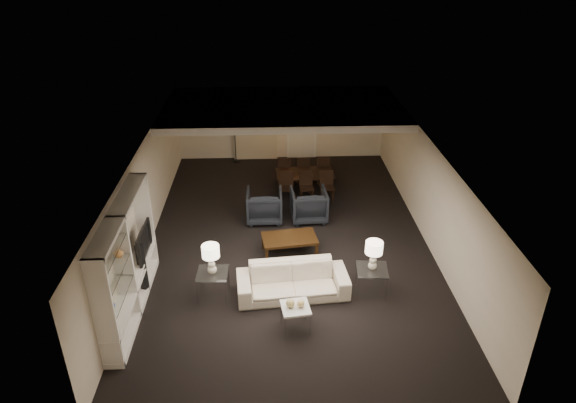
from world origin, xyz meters
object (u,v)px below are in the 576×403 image
Objects in this scene: chair_nr at (327,187)px; chair_nl at (286,188)px; sofa at (293,281)px; television at (139,242)px; armchair_right at (309,205)px; floor_lamp at (235,138)px; vase_amber at (118,253)px; chair_nm at (307,187)px; marble_table at (295,318)px; coffee_table at (289,245)px; vase_blue at (110,305)px; chair_fm at (304,169)px; side_table_left at (213,285)px; armchair_left at (264,206)px; side_table_right at (371,281)px; table_lamp_left at (211,260)px; table_lamp_right at (373,256)px; floor_speaker at (142,269)px; pendant_light at (293,123)px; chair_fl at (284,169)px; dining_table at (305,182)px; chair_fr at (323,169)px.

chair_nl is at bearing 177.46° from chair_nr.
television is at bearing 165.16° from sofa.
floor_lamp is at bearing -65.49° from armchair_right.
armchair_right is 1.09× the size of chair_nl.
vase_amber is 0.21× the size of chair_nm.
marble_table is at bearing -95.11° from sofa.
coffee_table is at bearing -72.49° from television.
chair_fm is (3.94, 7.34, -0.71)m from vase_blue.
chair_nr is 4.18m from floor_lamp.
sofa reaches higher than side_table_left.
chair_nr is at bearing 77.43° from marble_table.
chair_nm is (1.22, 1.09, 0.00)m from armchair_left.
armchair_right is 2.39m from chair_fm.
armchair_left is 1.09× the size of chair_nm.
vase_blue reaches higher than side_table_right.
table_lamp_left reaches higher than coffee_table.
armchair_right is at bearing 108.43° from table_lamp_right.
armchair_left is 1.44× the size of table_lamp_right.
floor_speaker reaches higher than side_table_right.
vase_blue is at bearing -161.70° from side_table_right.
sofa is at bearing 0.00° from table_lamp_left.
pendant_light reaches higher than vase_amber.
table_lamp_left is at bearing 76.84° from chair_fl.
dining_table is at bearing 102.07° from table_lamp_right.
armchair_left is 1.79× the size of marble_table.
dining_table reaches higher than marble_table.
chair_nr is at bearing -55.79° from pendant_light.
vase_blue is 0.15× the size of floor_speaker.
side_table_left is (-1.70, -1.60, 0.07)m from coffee_table.
vase_amber reaches higher than marble_table.
side_table_right is at bearing 0.00° from table_lamp_right.
chair_fr is at bearing -127.06° from armchair_left.
table_lamp_right is 0.76× the size of chair_fm.
vase_blue is 0.96× the size of vase_amber.
sofa is 2.19× the size of television.
vase_amber is 6.96m from chair_nr.
chair_fl and chair_fr have the same top height.
armchair_right is 1.79× the size of marble_table.
pendant_light is at bearing -5.64° from chair_fm.
table_lamp_right is at bearing 94.87° from chair_fr.
chair_nr is (1.82, 1.09, 0.00)m from armchair_left.
floor_lamp reaches higher than television.
floor_lamp is (1.73, 9.11, -0.31)m from vase_blue.
chair_nr is (4.43, 4.19, -0.17)m from floor_speaker.
pendant_light is 4.49m from coffee_table.
chair_nm is (0.62, 5.49, 0.17)m from marble_table.
floor_lamp reaches higher than chair_nl.
pendant_light reaches higher than chair_fm.
table_lamp_left reaches higher than marble_table.
coffee_table is 2.79m from chair_nl.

